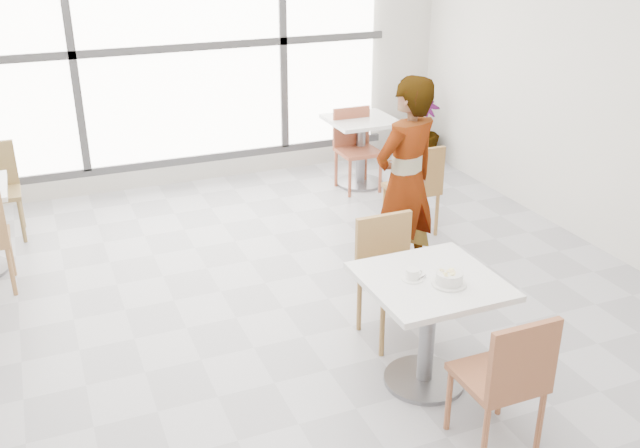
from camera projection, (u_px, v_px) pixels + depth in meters
name	position (u px, v px, depth m)	size (l,w,h in m)	color
floor	(304.00, 337.00, 5.09)	(7.00, 7.00, 0.00)	#9E9EA5
wall_back	(181.00, 46.00, 7.45)	(6.00, 6.00, 0.00)	silver
window	(182.00, 47.00, 7.40)	(4.60, 0.07, 2.52)	white
main_table	(429.00, 311.00, 4.40)	(0.80, 0.80, 0.75)	silver
chair_near	(508.00, 375.00, 3.83)	(0.42, 0.42, 0.87)	brown
chair_far	(389.00, 269.00, 4.96)	(0.42, 0.42, 0.87)	#9C723F
oatmeal_bowl	(449.00, 278.00, 4.22)	(0.21, 0.21, 0.09)	silver
coffee_cup	(413.00, 275.00, 4.28)	(0.16, 0.13, 0.07)	white
person	(406.00, 182.00, 5.58)	(0.61, 0.40, 1.69)	black
bg_table_right	(361.00, 142.00, 7.77)	(0.70, 0.70, 0.75)	silver
bg_chair_right_near	(416.00, 184.00, 6.52)	(0.42, 0.42, 0.87)	olive
bg_chair_right_far	(355.00, 143.00, 7.68)	(0.42, 0.42, 0.87)	#974B34
plant_right	(420.00, 128.00, 8.50)	(0.48, 0.48, 0.86)	#507E46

